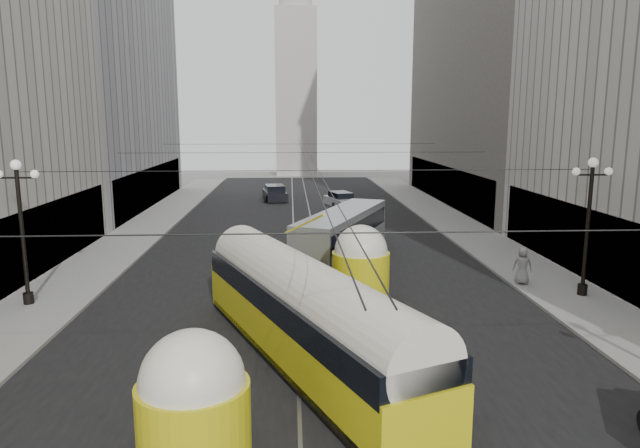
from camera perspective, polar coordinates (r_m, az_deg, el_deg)
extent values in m
cube|color=black|center=(40.23, -1.57, -1.36)|extent=(20.00, 85.00, 0.02)
cube|color=gray|center=(45.02, -17.14, -0.47)|extent=(4.00, 72.00, 0.15)
cube|color=gray|center=(45.52, 13.59, -0.18)|extent=(4.00, 72.00, 0.15)
cube|color=gray|center=(40.22, -2.64, -1.37)|extent=(0.12, 85.00, 0.04)
cube|color=gray|center=(40.26, -0.51, -1.35)|extent=(0.12, 85.00, 0.04)
cube|color=black|center=(34.11, -25.52, -1.09)|extent=(0.10, 18.00, 3.60)
cube|color=#999999|center=(58.39, -22.86, 15.31)|extent=(12.00, 28.00, 28.00)
cube|color=black|center=(56.76, -16.34, 3.70)|extent=(0.10, 25.20, 3.60)
cube|color=black|center=(33.12, 24.01, -1.29)|extent=(0.10, 18.00, 3.60)
cube|color=#514C47|center=(59.26, 18.63, 17.43)|extent=(12.00, 32.00, 32.00)
cube|color=black|center=(57.22, 12.26, 3.94)|extent=(0.10, 28.80, 3.60)
cube|color=#B2AFA8|center=(86.97, -2.41, 12.88)|extent=(6.00, 6.00, 24.00)
cylinder|color=black|center=(27.93, -27.59, -1.20)|extent=(0.18, 0.18, 6.00)
cylinder|color=black|center=(28.56, -27.13, -6.61)|extent=(0.44, 0.44, 0.50)
cylinder|color=black|center=(27.58, -28.05, 4.10)|extent=(1.60, 0.08, 0.08)
sphere|color=white|center=(27.54, -28.14, 5.24)|extent=(0.44, 0.44, 0.44)
sphere|color=white|center=(27.26, -26.64, 4.48)|extent=(0.36, 0.36, 0.36)
cylinder|color=black|center=(28.77, 25.16, -0.69)|extent=(0.18, 0.18, 6.00)
cylinder|color=black|center=(29.37, 24.75, -5.97)|extent=(0.44, 0.44, 0.50)
cylinder|color=black|center=(28.43, 25.56, 4.46)|extent=(1.60, 0.08, 0.08)
sphere|color=white|center=(28.39, 25.65, 5.56)|extent=(0.44, 0.44, 0.44)
sphere|color=white|center=(28.07, 24.24, 4.80)|extent=(0.36, 0.36, 0.36)
sphere|color=white|center=(28.78, 26.90, 4.71)|extent=(0.36, 0.36, 0.36)
cylinder|color=black|center=(11.14, 1.92, -0.92)|extent=(25.00, 0.03, 0.03)
cylinder|color=black|center=(24.99, -0.81, 5.37)|extent=(25.00, 0.03, 0.03)
cylinder|color=black|center=(38.95, -1.60, 7.16)|extent=(25.00, 0.03, 0.03)
cylinder|color=black|center=(52.93, -1.97, 8.01)|extent=(25.00, 0.03, 0.03)
cylinder|color=black|center=(42.96, -1.73, 7.19)|extent=(0.03, 72.00, 0.03)
cylinder|color=black|center=(42.97, -1.19, 7.19)|extent=(0.03, 72.00, 0.03)
cube|color=gold|center=(19.83, -1.53, -10.69)|extent=(7.87, 13.93, 1.70)
cube|color=black|center=(20.14, -1.52, -12.82)|extent=(7.71, 13.54, 0.30)
cube|color=black|center=(19.46, -1.55, -7.66)|extent=(7.81, 13.74, 0.85)
cylinder|color=silver|center=(19.37, -1.55, -6.82)|extent=(7.51, 13.62, 2.30)
cylinder|color=gold|center=(14.21, -12.44, -19.54)|extent=(2.60, 2.60, 2.30)
sphere|color=silver|center=(13.65, -12.65, -15.15)|extent=(2.40, 2.40, 2.40)
cylinder|color=gold|center=(26.03, 4.07, -5.32)|extent=(2.60, 2.60, 2.30)
sphere|color=silver|center=(25.73, 4.11, -2.74)|extent=(2.40, 2.40, 2.40)
cube|color=#9DA0A2|center=(34.03, 2.29, -1.04)|extent=(6.61, 11.21, 2.80)
cube|color=black|center=(33.94, 2.30, -0.27)|extent=(6.48, 10.86, 1.03)
cube|color=black|center=(28.56, 3.31, -2.60)|extent=(2.01, 0.95, 1.31)
cylinder|color=black|center=(30.51, 0.73, -4.27)|extent=(0.30, 0.93, 0.93)
cylinder|color=black|center=(30.75, 5.09, -4.20)|extent=(0.30, 0.93, 0.93)
cylinder|color=black|center=(37.82, 0.00, -1.40)|extent=(0.30, 0.93, 0.93)
cylinder|color=black|center=(38.01, 3.52, -1.36)|extent=(0.30, 0.93, 0.93)
cube|color=silver|center=(54.48, 2.09, 2.24)|extent=(3.13, 4.86, 0.80)
cube|color=black|center=(54.40, 2.09, 2.83)|extent=(2.31, 2.86, 0.76)
cylinder|color=black|center=(52.92, 1.33, 1.83)|extent=(0.22, 0.64, 0.64)
cylinder|color=black|center=(53.07, 3.13, 1.84)|extent=(0.22, 0.64, 0.64)
cylinder|color=black|center=(55.95, 1.10, 2.29)|extent=(0.22, 0.64, 0.64)
cylinder|color=black|center=(56.09, 2.80, 2.30)|extent=(0.22, 0.64, 0.64)
cube|color=black|center=(59.02, -4.54, 2.89)|extent=(2.79, 5.26, 0.89)
cube|color=black|center=(58.94, -4.54, 3.50)|extent=(2.20, 2.99, 0.84)
cylinder|color=black|center=(57.39, -5.50, 2.49)|extent=(0.22, 0.71, 0.71)
cylinder|color=black|center=(57.33, -3.65, 2.51)|extent=(0.22, 0.71, 0.71)
cylinder|color=black|center=(60.76, -5.37, 2.93)|extent=(0.22, 0.71, 0.71)
cylinder|color=black|center=(60.71, -3.62, 2.95)|extent=(0.22, 0.71, 0.71)
imported|color=gray|center=(29.99, 19.60, -3.92)|extent=(1.05, 0.84, 1.88)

